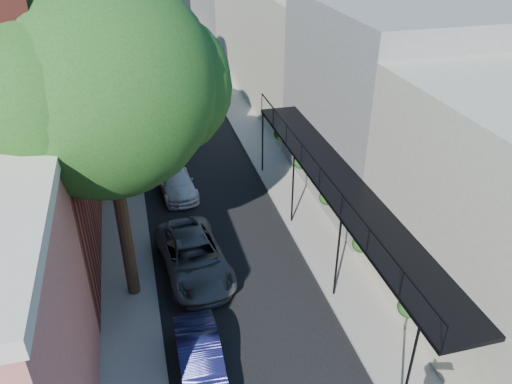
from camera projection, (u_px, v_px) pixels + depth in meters
road_surface at (175, 102)px, 36.04m from camera, size 6.00×64.00×0.01m
sidewalk_left at (118, 106)px, 35.15m from camera, size 2.00×64.00×0.12m
sidewalk_right at (229, 96)px, 36.89m from camera, size 2.00×64.00×0.12m
buildings_left at (18, 45)px, 30.49m from camera, size 10.10×59.10×12.00m
buildings_right at (298, 33)px, 35.33m from camera, size 9.80×55.00×10.00m
oak_near at (117, 85)px, 14.86m from camera, size 7.48×6.80×11.42m
oak_mid at (115, 47)px, 21.91m from camera, size 6.60×6.00×10.20m
parked_car_b at (201, 361)px, 15.07m from camera, size 1.32×3.74×1.23m
parked_car_c at (194, 257)px, 19.29m from camera, size 2.81×5.27×1.41m
parked_car_d at (176, 181)px, 24.71m from camera, size 1.98×4.11×1.15m
parked_car_e at (145, 132)px, 29.69m from camera, size 2.05×4.14×1.36m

